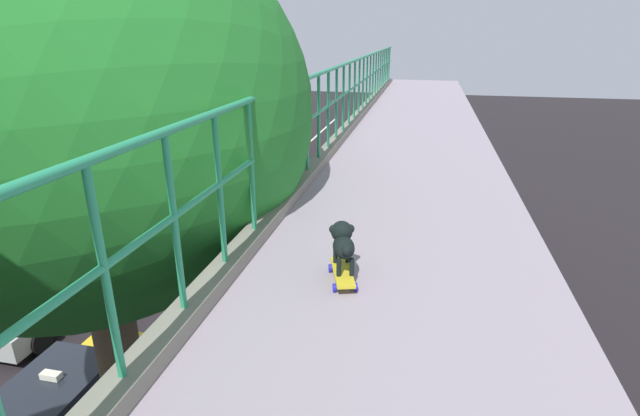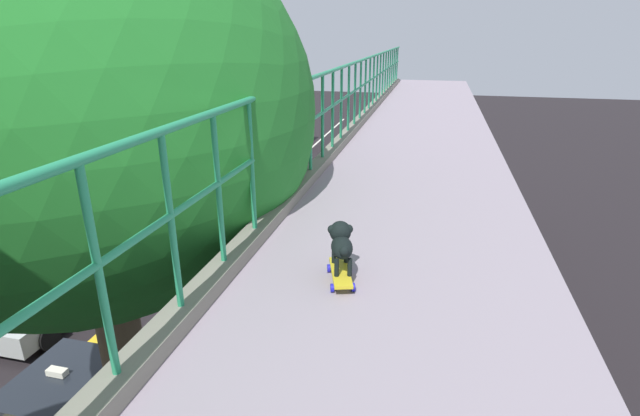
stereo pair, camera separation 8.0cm
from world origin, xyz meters
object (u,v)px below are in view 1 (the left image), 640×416
city_bus (255,132)px  small_dog (343,241)px  toy_skateboard (342,273)px  car_yellow_cab_third (68,403)px  car_silver_fourth (54,292)px

city_bus → small_dog: size_ratio=25.84×
city_bus → toy_skateboard: bearing=-68.2°
car_yellow_cab_third → small_dog: (5.58, -2.56, 5.00)m
car_yellow_cab_third → small_dog: size_ratio=9.56×
toy_skateboard → small_dog: bearing=100.1°
car_silver_fourth → city_bus: bearing=90.2°
toy_skateboard → car_silver_fourth: bearing=145.4°
car_yellow_cab_third → car_silver_fourth: car_yellow_cab_third is taller
car_yellow_cab_third → car_silver_fourth: bearing=133.2°
small_dog → car_silver_fourth: bearing=145.8°
toy_skateboard → small_dog: small_dog is taller
toy_skateboard → small_dog: size_ratio=1.18×
car_silver_fourth → city_bus: size_ratio=0.40×
city_bus → car_silver_fourth: bearing=-89.8°
city_bus → small_dog: bearing=-68.2°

